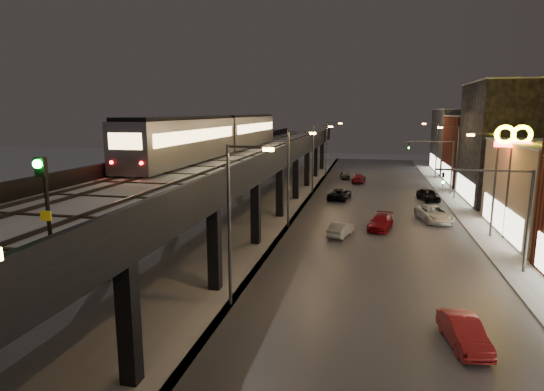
{
  "coord_description": "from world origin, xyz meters",
  "views": [
    {
      "loc": [
        6.71,
        -9.95,
        10.72
      ],
      "look_at": [
        0.12,
        20.19,
        5.0
      ],
      "focal_mm": 30.0,
      "sensor_mm": 36.0,
      "label": 1
    }
  ],
  "objects_px": {
    "subway_train": "(220,134)",
    "car_onc_red": "(428,195)",
    "rail_signal": "(44,187)",
    "car_onc_dark": "(434,214)",
    "car_onc_white": "(381,223)",
    "car_onc_silver": "(464,333)",
    "car_mid_dark": "(359,179)",
    "car_far_white": "(345,175)",
    "car_mid_silver": "(340,194)",
    "car_near_white": "(341,230)"
  },
  "relations": [
    {
      "from": "car_onc_dark",
      "to": "car_onc_red",
      "type": "relative_size",
      "value": 1.25
    },
    {
      "from": "car_mid_dark",
      "to": "car_near_white",
      "type": "bearing_deg",
      "value": 93.08
    },
    {
      "from": "car_onc_silver",
      "to": "car_far_white",
      "type": "bearing_deg",
      "value": 89.63
    },
    {
      "from": "car_onc_white",
      "to": "rail_signal",
      "type": "bearing_deg",
      "value": -96.04
    },
    {
      "from": "car_near_white",
      "to": "car_onc_dark",
      "type": "distance_m",
      "value": 11.34
    },
    {
      "from": "car_mid_silver",
      "to": "car_far_white",
      "type": "height_order",
      "value": "car_mid_silver"
    },
    {
      "from": "car_onc_silver",
      "to": "car_onc_red",
      "type": "relative_size",
      "value": 0.91
    },
    {
      "from": "car_mid_dark",
      "to": "car_far_white",
      "type": "bearing_deg",
      "value": -53.77
    },
    {
      "from": "car_mid_silver",
      "to": "car_onc_dark",
      "type": "height_order",
      "value": "car_onc_dark"
    },
    {
      "from": "car_onc_dark",
      "to": "car_far_white",
      "type": "bearing_deg",
      "value": 98.57
    },
    {
      "from": "car_far_white",
      "to": "car_onc_dark",
      "type": "height_order",
      "value": "car_onc_dark"
    },
    {
      "from": "car_onc_white",
      "to": "car_onc_red",
      "type": "xyz_separation_m",
      "value": [
        5.85,
        15.0,
        0.1
      ]
    },
    {
      "from": "subway_train",
      "to": "car_onc_red",
      "type": "height_order",
      "value": "subway_train"
    },
    {
      "from": "car_mid_silver",
      "to": "car_onc_white",
      "type": "height_order",
      "value": "car_mid_silver"
    },
    {
      "from": "subway_train",
      "to": "car_mid_silver",
      "type": "xyz_separation_m",
      "value": [
        11.6,
        10.9,
        -7.79
      ]
    },
    {
      "from": "rail_signal",
      "to": "car_onc_white",
      "type": "height_order",
      "value": "rail_signal"
    },
    {
      "from": "rail_signal",
      "to": "car_near_white",
      "type": "height_order",
      "value": "rail_signal"
    },
    {
      "from": "car_mid_silver",
      "to": "car_far_white",
      "type": "xyz_separation_m",
      "value": [
        -0.36,
        17.68,
        -0.05
      ]
    },
    {
      "from": "subway_train",
      "to": "car_onc_red",
      "type": "xyz_separation_m",
      "value": [
        22.16,
        11.98,
        -7.72
      ]
    },
    {
      "from": "car_mid_dark",
      "to": "car_onc_red",
      "type": "xyz_separation_m",
      "value": [
        8.67,
        -13.01,
        0.09
      ]
    },
    {
      "from": "subway_train",
      "to": "car_near_white",
      "type": "xyz_separation_m",
      "value": [
        12.88,
        -6.16,
        -7.85
      ]
    },
    {
      "from": "car_onc_dark",
      "to": "car_near_white",
      "type": "bearing_deg",
      "value": -151.27
    },
    {
      "from": "subway_train",
      "to": "car_onc_silver",
      "type": "xyz_separation_m",
      "value": [
        19.7,
        -23.89,
        -7.81
      ]
    },
    {
      "from": "rail_signal",
      "to": "car_onc_dark",
      "type": "relative_size",
      "value": 0.53
    },
    {
      "from": "car_far_white",
      "to": "car_onc_dark",
      "type": "relative_size",
      "value": 0.66
    },
    {
      "from": "car_near_white",
      "to": "car_onc_red",
      "type": "bearing_deg",
      "value": -101.94
    },
    {
      "from": "rail_signal",
      "to": "car_far_white",
      "type": "relative_size",
      "value": 0.79
    },
    {
      "from": "subway_train",
      "to": "car_onc_dark",
      "type": "distance_m",
      "value": 22.86
    },
    {
      "from": "car_mid_silver",
      "to": "car_onc_dark",
      "type": "bearing_deg",
      "value": 144.32
    },
    {
      "from": "subway_train",
      "to": "car_onc_red",
      "type": "relative_size",
      "value": 8.54
    },
    {
      "from": "car_onc_silver",
      "to": "subway_train",
      "type": "bearing_deg",
      "value": 119.98
    },
    {
      "from": "rail_signal",
      "to": "car_near_white",
      "type": "xyz_separation_m",
      "value": [
        6.48,
        27.83,
        -8.04
      ]
    },
    {
      "from": "car_near_white",
      "to": "car_onc_white",
      "type": "height_order",
      "value": "car_onc_white"
    },
    {
      "from": "subway_train",
      "to": "car_near_white",
      "type": "relative_size",
      "value": 10.06
    },
    {
      "from": "rail_signal",
      "to": "car_mid_dark",
      "type": "xyz_separation_m",
      "value": [
        7.08,
        58.98,
        -8.0
      ]
    },
    {
      "from": "car_onc_white",
      "to": "car_onc_red",
      "type": "bearing_deg",
      "value": 80.37
    },
    {
      "from": "car_far_white",
      "to": "car_onc_white",
      "type": "relative_size",
      "value": 0.81
    },
    {
      "from": "subway_train",
      "to": "rail_signal",
      "type": "bearing_deg",
      "value": -79.34
    },
    {
      "from": "car_onc_silver",
      "to": "car_onc_dark",
      "type": "relative_size",
      "value": 0.73
    },
    {
      "from": "car_onc_silver",
      "to": "car_onc_white",
      "type": "distance_m",
      "value": 21.14
    },
    {
      "from": "car_mid_silver",
      "to": "car_onc_silver",
      "type": "relative_size",
      "value": 1.21
    },
    {
      "from": "car_onc_dark",
      "to": "car_onc_red",
      "type": "xyz_separation_m",
      "value": [
        0.68,
        10.75,
        -0.01
      ]
    },
    {
      "from": "car_mid_silver",
      "to": "car_onc_white",
      "type": "xyz_separation_m",
      "value": [
        4.7,
        -13.91,
        -0.02
      ]
    },
    {
      "from": "car_near_white",
      "to": "car_mid_dark",
      "type": "height_order",
      "value": "car_mid_dark"
    },
    {
      "from": "rail_signal",
      "to": "car_onc_white",
      "type": "distance_m",
      "value": 33.49
    },
    {
      "from": "rail_signal",
      "to": "car_mid_silver",
      "type": "bearing_deg",
      "value": 83.39
    },
    {
      "from": "car_onc_white",
      "to": "car_onc_dark",
      "type": "bearing_deg",
      "value": 51.09
    },
    {
      "from": "subway_train",
      "to": "rail_signal",
      "type": "height_order",
      "value": "subway_train"
    },
    {
      "from": "car_onc_white",
      "to": "car_onc_silver",
      "type": "bearing_deg",
      "value": -69.06
    },
    {
      "from": "subway_train",
      "to": "car_onc_white",
      "type": "distance_m",
      "value": 18.33
    }
  ]
}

